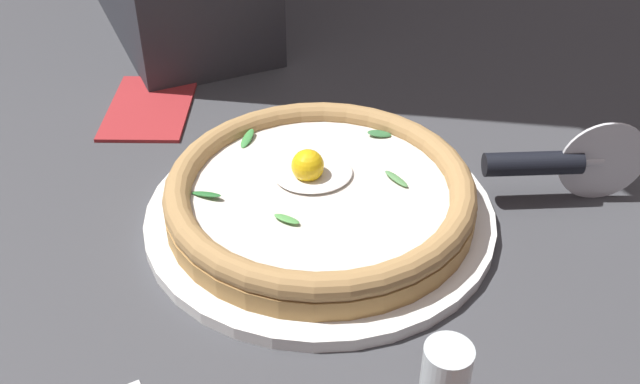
{
  "coord_description": "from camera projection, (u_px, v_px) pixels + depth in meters",
  "views": [
    {
      "loc": [
        -0.11,
        -0.53,
        0.43
      ],
      "look_at": [
        -0.02,
        -0.01,
        0.03
      ],
      "focal_mm": 41.63,
      "sensor_mm": 36.0,
      "label": 1
    }
  ],
  "objects": [
    {
      "name": "pizza_cutter",
      "position": [
        556.0,
        163.0,
        0.68
      ],
      "size": [
        0.15,
        0.03,
        0.08
      ],
      "color": "silver",
      "rests_on": "ground"
    },
    {
      "name": "ground_plane",
      "position": [
        342.0,
        222.0,
        0.7
      ],
      "size": [
        2.4,
        2.4,
        0.03
      ],
      "primitive_type": "cube",
      "color": "#3C3D41",
      "rests_on": "ground"
    },
    {
      "name": "folded_napkin",
      "position": [
        150.0,
        106.0,
        0.83
      ],
      "size": [
        0.11,
        0.15,
        0.01
      ],
      "primitive_type": "cube",
      "rotation": [
        0.0,
        0.0,
        1.39
      ],
      "color": "maroon",
      "rests_on": "ground"
    },
    {
      "name": "pizza_plate",
      "position": [
        320.0,
        215.0,
        0.67
      ],
      "size": [
        0.32,
        0.32,
        0.01
      ],
      "primitive_type": "cylinder",
      "color": "white",
      "rests_on": "ground"
    },
    {
      "name": "pizza",
      "position": [
        320.0,
        193.0,
        0.66
      ],
      "size": [
        0.28,
        0.28,
        0.05
      ],
      "color": "#AD8146",
      "rests_on": "pizza_plate"
    }
  ]
}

